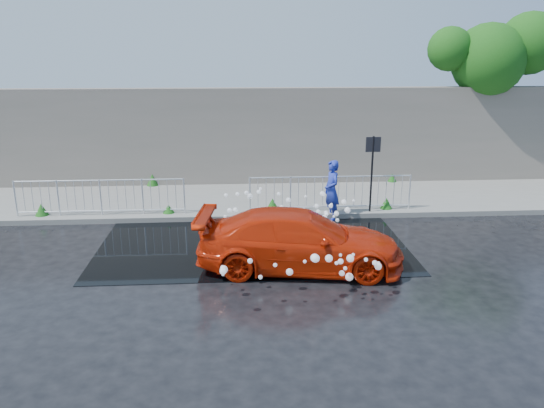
{
  "coord_description": "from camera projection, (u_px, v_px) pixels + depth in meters",
  "views": [
    {
      "loc": [
        0.12,
        -12.34,
        4.97
      ],
      "look_at": [
        1.04,
        1.24,
        1.0
      ],
      "focal_mm": 35.0,
      "sensor_mm": 36.0,
      "label": 1
    }
  ],
  "objects": [
    {
      "name": "pavement",
      "position": [
        234.0,
        200.0,
        17.97
      ],
      "size": [
        30.0,
        4.0,
        0.15
      ],
      "primitive_type": "cube",
      "color": "slate",
      "rests_on": "ground"
    },
    {
      "name": "curb",
      "position": [
        234.0,
        218.0,
        16.06
      ],
      "size": [
        30.0,
        0.25,
        0.16
      ],
      "primitive_type": "cube",
      "color": "slate",
      "rests_on": "ground"
    },
    {
      "name": "person",
      "position": [
        332.0,
        190.0,
        15.9
      ],
      "size": [
        0.57,
        0.74,
        1.83
      ],
      "primitive_type": "imported",
      "rotation": [
        0.0,
        0.0,
        -1.36
      ],
      "color": "#2131A8",
      "rests_on": "ground"
    },
    {
      "name": "puddle",
      "position": [
        253.0,
        242.0,
        14.19
      ],
      "size": [
        8.0,
        5.0,
        0.01
      ],
      "primitive_type": "cube",
      "color": "black",
      "rests_on": "ground"
    },
    {
      "name": "weeds",
      "position": [
        226.0,
        196.0,
        17.47
      ],
      "size": [
        12.17,
        3.93,
        0.43
      ],
      "color": "#1C5416",
      "rests_on": "pavement"
    },
    {
      "name": "water_spray",
      "position": [
        297.0,
        230.0,
        13.16
      ],
      "size": [
        3.62,
        5.67,
        1.04
      ],
      "color": "white",
      "rests_on": "ground"
    },
    {
      "name": "tree",
      "position": [
        497.0,
        54.0,
        19.59
      ],
      "size": [
        4.96,
        2.71,
        6.35
      ],
      "color": "#332114",
      "rests_on": "ground"
    },
    {
      "name": "railing_left",
      "position": [
        101.0,
        196.0,
        15.95
      ],
      "size": [
        5.05,
        0.05,
        1.1
      ],
      "color": "silver",
      "rests_on": "pavement"
    },
    {
      "name": "railing_right",
      "position": [
        330.0,
        192.0,
        16.4
      ],
      "size": [
        5.05,
        0.05,
        1.1
      ],
      "color": "silver",
      "rests_on": "pavement"
    },
    {
      "name": "sign_post",
      "position": [
        372.0,
        162.0,
        15.96
      ],
      "size": [
        0.45,
        0.06,
        2.5
      ],
      "color": "black",
      "rests_on": "ground"
    },
    {
      "name": "red_car",
      "position": [
        300.0,
        241.0,
        12.34
      ],
      "size": [
        4.98,
        2.51,
        1.39
      ],
      "primitive_type": "imported",
      "rotation": [
        0.0,
        0.0,
        1.45
      ],
      "color": "red",
      "rests_on": "ground"
    },
    {
      "name": "retaining_wall",
      "position": [
        233.0,
        136.0,
        19.57
      ],
      "size": [
        30.0,
        0.6,
        3.5
      ],
      "primitive_type": "cube",
      "color": "#6A645A",
      "rests_on": "pavement"
    },
    {
      "name": "ground",
      "position": [
        234.0,
        257.0,
        13.2
      ],
      "size": [
        90.0,
        90.0,
        0.0
      ],
      "primitive_type": "plane",
      "color": "black",
      "rests_on": "ground"
    }
  ]
}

